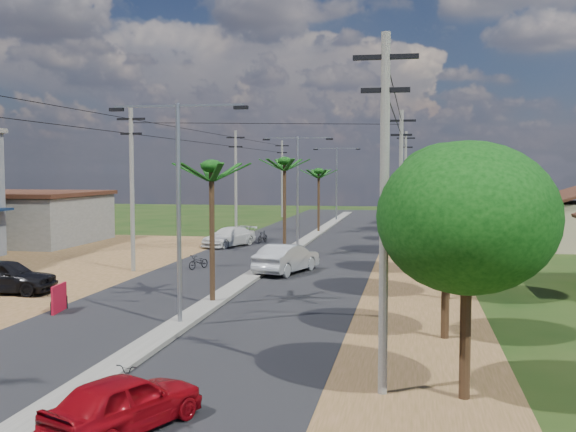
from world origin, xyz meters
name	(u,v)px	position (x,y,z in m)	size (l,w,h in m)	color
ground	(180,327)	(0.00, 0.00, 0.00)	(160.00, 160.00, 0.00)	black
road	(268,267)	(0.00, 15.00, 0.02)	(12.00, 110.00, 0.04)	black
median	(278,259)	(0.00, 18.00, 0.09)	(1.00, 90.00, 0.18)	#605E56
dirt_shoulder_east	(418,271)	(8.50, 15.00, 0.01)	(5.00, 90.00, 0.03)	brown
low_shed	(25,218)	(-21.00, 24.00, 1.97)	(10.40, 10.40, 3.95)	#605E56
tree_east_a	(467,218)	(9.50, -6.00, 4.49)	(4.40, 4.40, 6.37)	black
tree_east_b	(447,216)	(9.30, 0.00, 4.11)	(4.00, 4.00, 5.83)	black
tree_east_c	(449,188)	(9.70, 7.00, 4.86)	(4.60, 4.60, 6.83)	black
tree_east_d	(436,194)	(9.40, 14.00, 4.34)	(4.20, 4.20, 6.13)	black
tree_east_e	(435,178)	(9.60, 22.00, 5.09)	(4.80, 4.80, 7.14)	black
tree_east_f	(426,192)	(9.20, 30.00, 3.89)	(3.80, 3.80, 5.52)	black
tree_east_g	(432,174)	(9.80, 38.00, 5.24)	(5.00, 5.00, 7.38)	black
tree_east_h	(427,179)	(9.50, 46.00, 4.64)	(4.40, 4.40, 6.52)	black
palm_median_near	(212,172)	(0.00, 4.00, 5.54)	(2.00, 2.00, 6.15)	black
palm_median_mid	(284,166)	(0.00, 20.00, 5.90)	(2.00, 2.00, 6.55)	black
palm_median_far	(319,174)	(0.00, 36.00, 5.26)	(2.00, 2.00, 5.85)	black
streetlight_near	(179,194)	(0.00, 0.00, 4.79)	(5.10, 0.18, 8.00)	gray
streetlight_mid	(298,181)	(0.00, 25.00, 4.79)	(5.10, 0.18, 8.00)	gray
streetlight_far	(337,177)	(0.00, 50.00, 4.79)	(5.10, 0.18, 8.00)	gray
utility_pole_w_b	(132,186)	(-7.00, 12.00, 4.76)	(1.60, 0.24, 9.00)	#605E56
utility_pole_w_c	(236,180)	(-7.00, 34.00, 4.76)	(1.60, 0.24, 9.00)	#605E56
utility_pole_w_d	(282,177)	(-7.00, 55.00, 4.76)	(1.60, 0.24, 9.00)	#605E56
utility_pole_e_a	(384,206)	(7.50, -6.00, 4.76)	(1.60, 0.24, 9.00)	#605E56
utility_pole_e_b	(401,185)	(7.50, 16.00, 4.76)	(1.60, 0.24, 9.00)	#605E56
utility_pole_e_c	(405,179)	(7.50, 38.00, 4.76)	(1.60, 0.24, 9.00)	#605E56
car_red_near	(125,404)	(2.16, -9.51, 0.64)	(1.51, 3.74, 1.28)	maroon
car_silver_mid	(287,259)	(1.50, 12.84, 0.80)	(1.69, 4.85, 1.60)	gray
car_white_far	(229,237)	(-5.00, 24.47, 0.69)	(1.94, 4.76, 1.38)	beige
car_parked_dark	(5,277)	(-9.99, 4.64, 0.78)	(1.85, 4.60, 1.57)	black
moto_rider_east	(116,390)	(1.31, -8.14, 0.43)	(0.58, 1.65, 0.87)	black
moto_rider_west_a	(199,263)	(-3.67, 13.36, 0.40)	(0.54, 1.54, 0.81)	black
moto_rider_west_b	(263,237)	(-3.08, 27.25, 0.46)	(0.43, 1.52, 0.91)	black
roadside_sign	(59,299)	(-5.50, 1.39, 0.57)	(0.27, 1.37, 1.14)	maroon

